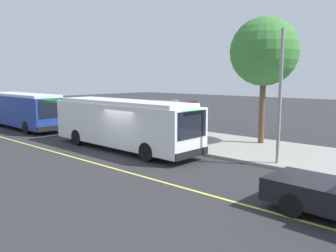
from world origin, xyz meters
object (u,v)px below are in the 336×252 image
transit_bus_main (123,123)px  transit_bus_second (23,109)px  waiting_bench (173,128)px  route_sign_post (175,115)px  pedestrian_commuter (188,128)px

transit_bus_main → transit_bus_second: size_ratio=1.04×
transit_bus_main → waiting_bench: transit_bus_main is taller
transit_bus_main → route_sign_post: bearing=59.3°
transit_bus_main → route_sign_post: (1.65, 2.79, 0.34)m
transit_bus_main → route_sign_post: 3.26m
waiting_bench → pedestrian_commuter: pedestrian_commuter is taller
transit_bus_main → waiting_bench: bearing=97.7°
transit_bus_second → route_sign_post: (14.51, 2.86, 0.34)m
transit_bus_second → transit_bus_main: bearing=0.3°
waiting_bench → pedestrian_commuter: 3.42m
transit_bus_main → route_sign_post: same height
pedestrian_commuter → transit_bus_second: bearing=-166.7°
route_sign_post → pedestrian_commuter: size_ratio=1.66×
waiting_bench → route_sign_post: bearing=-46.4°
transit_bus_main → pedestrian_commuter: (2.16, 3.48, -0.50)m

